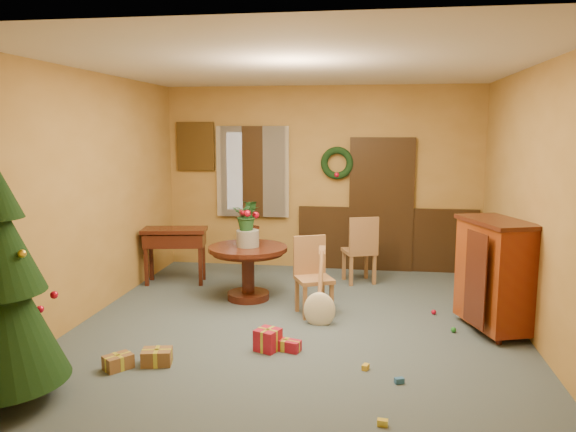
% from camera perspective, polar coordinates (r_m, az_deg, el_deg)
% --- Properties ---
extents(room_envelope, '(5.50, 5.50, 5.50)m').
position_cam_1_polar(room_envelope, '(8.94, 4.69, 1.66)').
color(room_envelope, '#35424D').
rests_on(room_envelope, ground).
extents(dining_table, '(1.03, 1.03, 0.71)m').
position_cam_1_polar(dining_table, '(7.39, -4.08, -4.72)').
color(dining_table, black).
rests_on(dining_table, floor).
extents(urn, '(0.30, 0.30, 0.22)m').
position_cam_1_polar(urn, '(7.32, -4.11, -2.27)').
color(urn, slate).
rests_on(urn, dining_table).
extents(centerpiece_plant, '(0.36, 0.31, 0.40)m').
position_cam_1_polar(centerpiece_plant, '(7.27, -4.14, 0.10)').
color(centerpiece_plant, '#1E4C23').
rests_on(centerpiece_plant, urn).
extents(chair_near, '(0.54, 0.54, 0.94)m').
position_cam_1_polar(chair_near, '(6.84, 2.47, -5.75)').
color(chair_near, brown).
rests_on(chair_near, floor).
extents(chair_far, '(0.55, 0.55, 0.99)m').
position_cam_1_polar(chair_far, '(8.17, 7.43, -3.20)').
color(chair_far, brown).
rests_on(chair_far, floor).
extents(guitar, '(0.38, 0.56, 0.84)m').
position_cam_1_polar(guitar, '(6.45, 3.23, -7.33)').
color(guitar, beige).
rests_on(guitar, floor).
extents(plant_stand, '(0.30, 0.30, 0.77)m').
position_cam_1_polar(plant_stand, '(8.53, -3.92, -3.01)').
color(plant_stand, black).
rests_on(plant_stand, floor).
extents(stand_plant, '(0.24, 0.20, 0.39)m').
position_cam_1_polar(stand_plant, '(8.44, -3.95, 0.23)').
color(stand_plant, '#19471E').
rests_on(stand_plant, plant_stand).
extents(writing_desk, '(0.97, 0.60, 0.81)m').
position_cam_1_polar(writing_desk, '(8.29, -11.42, -2.59)').
color(writing_desk, black).
rests_on(writing_desk, floor).
extents(sideboard, '(0.81, 1.09, 1.26)m').
position_cam_1_polar(sideboard, '(6.58, 20.24, -5.38)').
color(sideboard, '#59120A').
rests_on(sideboard, floor).
extents(gift_a, '(0.31, 0.26, 0.15)m').
position_cam_1_polar(gift_a, '(5.65, -13.17, -13.76)').
color(gift_a, brown).
rests_on(gift_a, floor).
extents(gift_b, '(0.29, 0.29, 0.22)m').
position_cam_1_polar(gift_b, '(5.83, -2.07, -12.45)').
color(gift_b, '#AA162C').
rests_on(gift_b, floor).
extents(gift_c, '(0.29, 0.30, 0.14)m').
position_cam_1_polar(gift_c, '(5.65, -16.87, -14.00)').
color(gift_c, brown).
rests_on(gift_c, floor).
extents(gift_d, '(0.34, 0.22, 0.11)m').
position_cam_1_polar(gift_d, '(5.84, -0.29, -12.96)').
color(gift_d, '#AA162C').
rests_on(gift_d, floor).
extents(toy_a, '(0.09, 0.08, 0.05)m').
position_cam_1_polar(toy_a, '(5.25, 11.23, -16.08)').
color(toy_a, '#215492').
rests_on(toy_a, floor).
extents(toy_b, '(0.06, 0.06, 0.06)m').
position_cam_1_polar(toy_b, '(6.58, 16.46, -11.03)').
color(toy_b, '#217C2A').
rests_on(toy_b, floor).
extents(toy_c, '(0.08, 0.09, 0.05)m').
position_cam_1_polar(toy_c, '(5.47, 7.88, -14.96)').
color(toy_c, gold).
rests_on(toy_c, floor).
extents(toy_d, '(0.06, 0.06, 0.06)m').
position_cam_1_polar(toy_d, '(7.11, 14.59, -9.43)').
color(toy_d, red).
rests_on(toy_d, floor).
extents(toy_e, '(0.08, 0.06, 0.05)m').
position_cam_1_polar(toy_e, '(4.58, 9.58, -19.99)').
color(toy_e, gold).
rests_on(toy_e, floor).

